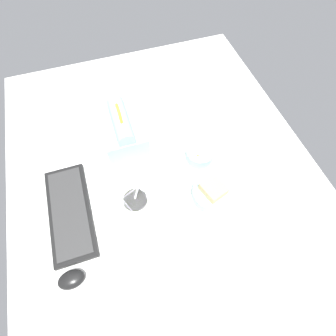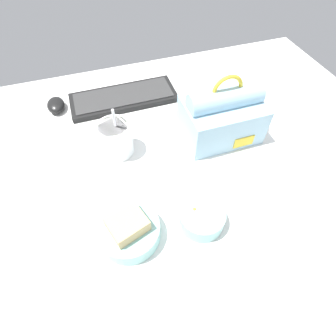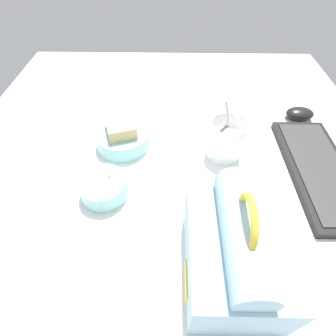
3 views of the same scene
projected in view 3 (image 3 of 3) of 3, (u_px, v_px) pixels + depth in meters
The scene contains 7 objects.
desk_surface at pixel (172, 193), 58.93cm from camera, with size 140.00×110.00×2.00cm.
keyboard at pixel (320, 170), 60.95cm from camera, with size 34.18×13.36×2.10cm.
lunch_bag at pixel (236, 250), 41.45cm from camera, with size 20.80×15.22×19.42cm.
soup_cup at pixel (227, 138), 62.63cm from camera, with size 8.76×8.76×15.75cm.
bento_bowl_sandwich at pixel (123, 137), 66.31cm from camera, with size 13.44×13.44×7.40cm.
bento_bowl_snacks at pixel (105, 187), 55.84cm from camera, with size 10.21×10.21×5.15cm.
computer_mouse at pixel (301, 114), 74.91cm from camera, with size 5.36×7.79×3.26cm.
Camera 3 is at (35.80, -0.23, 48.15)cm, focal length 28.00 mm.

